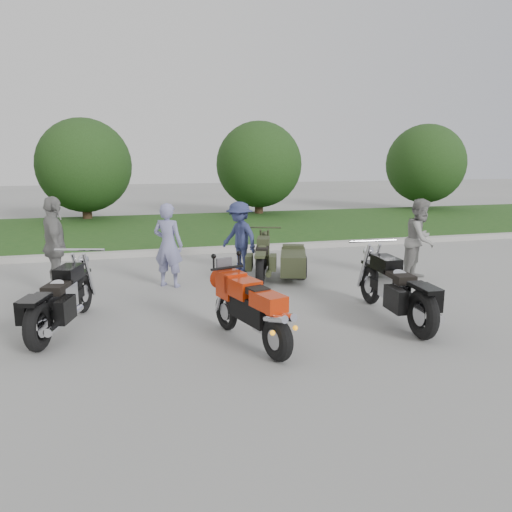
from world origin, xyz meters
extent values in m
plane|color=#9E9E98|center=(0.00, 0.00, 0.00)|extent=(80.00, 80.00, 0.00)
cube|color=#ADABA3|center=(0.00, 6.00, 0.07)|extent=(60.00, 0.30, 0.15)
cube|color=#385B1F|center=(0.00, 10.15, 0.07)|extent=(60.00, 8.00, 0.14)
cylinder|color=#3F2B1C|center=(-3.00, 13.50, 0.60)|extent=(0.36, 0.36, 1.20)
sphere|color=#1C3312|center=(-3.00, 13.50, 2.20)|extent=(3.60, 3.60, 3.60)
cylinder|color=#3F2B1C|center=(4.00, 13.50, 0.60)|extent=(0.36, 0.36, 1.20)
sphere|color=#1C3312|center=(4.00, 13.50, 2.20)|extent=(3.60, 3.60, 3.60)
cylinder|color=#3F2B1C|center=(12.00, 13.50, 0.60)|extent=(0.36, 0.36, 1.20)
sphere|color=#1C3312|center=(12.00, 13.50, 2.20)|extent=(3.60, 3.60, 3.60)
torus|color=black|center=(0.17, -1.36, 0.29)|extent=(0.34, 0.61, 0.59)
torus|color=black|center=(-0.22, -0.04, 0.28)|extent=(0.27, 0.58, 0.57)
cube|color=black|center=(-0.01, -0.74, 0.52)|extent=(0.50, 0.89, 0.33)
cube|color=#B52507|center=(-0.07, -0.53, 0.78)|extent=(0.46, 0.59, 0.25)
cube|color=#B52507|center=(0.11, -1.15, 0.74)|extent=(0.42, 0.58, 0.21)
cube|color=black|center=(0.02, -0.86, 0.82)|extent=(0.33, 0.39, 0.09)
cube|color=#B52507|center=(-0.17, -0.20, 0.74)|extent=(0.42, 0.46, 0.38)
cylinder|color=silver|center=(0.12, -1.42, 0.59)|extent=(0.22, 0.45, 0.21)
cylinder|color=silver|center=(0.25, -1.39, 0.59)|extent=(0.22, 0.45, 0.21)
torus|color=black|center=(-2.81, -0.21, 0.35)|extent=(0.36, 0.72, 0.69)
torus|color=black|center=(-2.36, 1.41, 0.33)|extent=(0.30, 0.66, 0.65)
cube|color=black|center=(-2.59, 0.60, 0.43)|extent=(0.55, 1.24, 0.14)
cube|color=silver|center=(-2.59, 0.60, 0.51)|extent=(0.42, 0.53, 0.36)
cube|color=black|center=(-2.50, 0.90, 0.80)|extent=(0.43, 0.62, 0.22)
cube|color=black|center=(-2.63, 0.45, 0.69)|extent=(0.41, 0.57, 0.12)
cube|color=black|center=(-2.81, -0.21, 0.72)|extent=(0.37, 0.60, 0.06)
cylinder|color=silver|center=(-2.51, 0.21, 0.29)|extent=(0.40, 1.11, 0.10)
torus|color=black|center=(2.40, -1.15, 0.37)|extent=(0.23, 0.74, 0.73)
torus|color=black|center=(2.51, 0.63, 0.35)|extent=(0.17, 0.70, 0.69)
cube|color=black|center=(2.46, -0.26, 0.45)|extent=(0.32, 1.31, 0.15)
cube|color=silver|center=(2.46, -0.26, 0.54)|extent=(0.35, 0.50, 0.38)
cube|color=black|center=(2.48, 0.07, 0.84)|extent=(0.34, 0.61, 0.24)
cube|color=black|center=(2.45, -0.42, 0.73)|extent=(0.33, 0.56, 0.13)
cube|color=black|center=(2.40, -1.15, 0.76)|extent=(0.27, 0.61, 0.06)
cylinder|color=silver|center=(2.63, -0.65, 0.30)|extent=(0.18, 1.19, 0.11)
torus|color=black|center=(0.94, 2.23, 0.32)|extent=(0.36, 0.65, 0.64)
torus|color=black|center=(1.44, 3.69, 0.30)|extent=(0.30, 0.60, 0.60)
cube|color=black|center=(1.19, 2.96, 0.39)|extent=(0.56, 1.13, 0.13)
cube|color=#30361F|center=(1.19, 2.96, 0.47)|extent=(0.40, 0.49, 0.33)
cube|color=#30361F|center=(1.28, 3.22, 0.73)|extent=(0.42, 0.57, 0.21)
cube|color=black|center=(1.14, 2.83, 0.64)|extent=(0.40, 0.53, 0.11)
cube|color=#30361F|center=(0.94, 2.23, 0.65)|extent=(0.36, 0.55, 0.06)
cylinder|color=#30361F|center=(1.24, 2.59, 0.26)|extent=(0.42, 1.00, 0.09)
cube|color=#30361F|center=(1.78, 2.66, 0.37)|extent=(0.88, 1.32, 0.42)
torus|color=black|center=(2.00, 2.58, 0.26)|extent=(0.28, 0.53, 0.52)
imported|color=#8081AE|center=(-0.81, 2.75, 0.84)|extent=(0.73, 0.66, 1.68)
imported|color=gray|center=(4.37, 2.01, 0.85)|extent=(1.05, 1.02, 1.70)
imported|color=navy|center=(0.85, 3.65, 0.79)|extent=(1.00, 1.18, 1.58)
imported|color=gray|center=(-2.90, 2.70, 0.93)|extent=(0.65, 1.15, 1.85)
camera|label=1|loc=(-1.64, -7.08, 2.59)|focal=35.00mm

